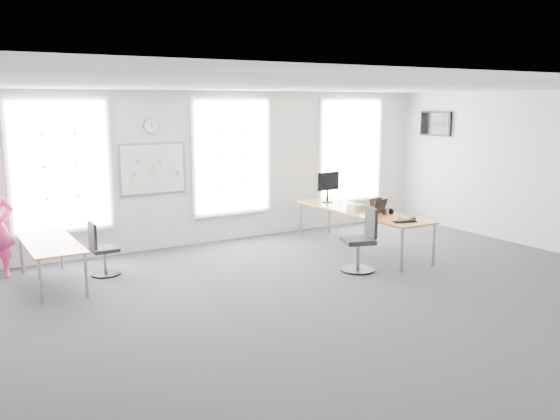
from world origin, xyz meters
TOP-DOWN VIEW (x-y plane):
  - floor at (0.00, 0.00)m, footprint 10.00×10.00m
  - ceiling at (0.00, 0.00)m, footprint 10.00×10.00m
  - wall_back at (0.00, 4.00)m, footprint 10.00×0.00m
  - wall_right at (5.00, 0.00)m, footprint 0.00×10.00m
  - window_left at (-3.00, 3.97)m, footprint 1.60×0.06m
  - window_mid at (0.30, 3.97)m, footprint 1.60×0.06m
  - window_right at (3.30, 3.97)m, footprint 1.60×0.06m
  - desk_right at (1.97, 1.91)m, footprint 0.85×3.18m
  - desk_left at (-3.47, 2.67)m, footprint 0.74×1.86m
  - chair_right at (1.10, 0.80)m, footprint 0.62×0.62m
  - chair_left at (-2.68, 2.77)m, footprint 0.47×0.47m
  - whiteboard at (-1.35, 3.97)m, footprint 1.20×0.03m
  - wall_clock at (-1.35, 3.97)m, footprint 0.30×0.04m
  - tv at (4.95, 3.00)m, footprint 0.06×0.90m
  - keyboard at (1.90, 0.65)m, footprint 0.43×0.27m
  - mouse at (2.17, 0.73)m, footprint 0.10×0.14m
  - lens_cap at (2.05, 0.93)m, footprint 0.07×0.07m
  - headphones at (2.10, 1.30)m, footprint 0.20×0.10m
  - laptop_sleeve at (2.04, 1.50)m, footprint 0.35×0.23m
  - paper_stack at (1.91, 1.97)m, footprint 0.33×0.26m
  - monitor at (1.95, 2.94)m, footprint 0.56×0.23m

SIDE VIEW (x-z plane):
  - floor at x=0.00m, z-range 0.00..0.00m
  - chair_left at x=-2.68m, z-range -0.05..0.84m
  - chair_right at x=1.10m, z-range -0.07..1.01m
  - desk_left at x=-3.47m, z-range 0.28..0.96m
  - desk_right at x=1.97m, z-range 0.34..1.11m
  - lens_cap at x=2.05m, z-range 0.77..0.78m
  - keyboard at x=1.90m, z-range 0.77..0.79m
  - mouse at x=2.17m, z-range 0.77..0.82m
  - headphones at x=2.10m, z-range 0.77..0.88m
  - paper_stack at x=1.91m, z-range 0.77..0.88m
  - laptop_sleeve at x=2.04m, z-range 0.77..1.05m
  - monitor at x=1.95m, z-range 0.84..1.45m
  - wall_back at x=0.00m, z-range -3.50..6.50m
  - wall_right at x=5.00m, z-range -3.50..6.50m
  - whiteboard at x=-1.35m, z-range 1.10..2.00m
  - window_left at x=-3.00m, z-range 0.60..2.80m
  - window_mid at x=0.30m, z-range 0.60..2.80m
  - window_right at x=3.30m, z-range 0.60..2.80m
  - tv at x=4.95m, z-range 2.02..2.57m
  - wall_clock at x=-1.35m, z-range 2.20..2.50m
  - ceiling at x=0.00m, z-range 3.00..3.00m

